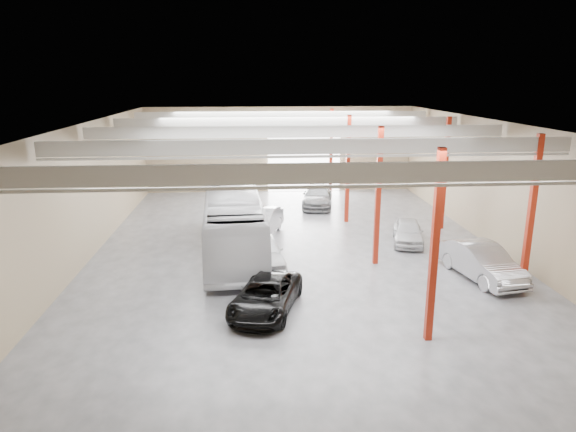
{
  "coord_description": "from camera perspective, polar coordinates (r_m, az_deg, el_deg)",
  "views": [
    {
      "loc": [
        -2.57,
        -26.48,
        9.18
      ],
      "look_at": [
        -0.58,
        -0.49,
        2.2
      ],
      "focal_mm": 32.0,
      "sensor_mm": 36.0,
      "label": 1
    }
  ],
  "objects": [
    {
      "name": "depot_shell",
      "position": [
        27.42,
        1.35,
        6.17
      ],
      "size": [
        22.12,
        32.12,
        7.06
      ],
      "color": "#4A4B50",
      "rests_on": "ground"
    },
    {
      "name": "coach_bus",
      "position": [
        27.92,
        -6.12,
        -0.53
      ],
      "size": [
        3.63,
        12.71,
        3.5
      ],
      "primitive_type": "imported",
      "rotation": [
        0.0,
        0.0,
        0.06
      ],
      "color": "silver",
      "rests_on": "ground"
    },
    {
      "name": "black_sedan",
      "position": [
        21.07,
        -2.48,
        -8.83
      ],
      "size": [
        3.57,
        5.31,
        1.35
      ],
      "primitive_type": "imported",
      "rotation": [
        0.0,
        0.0,
        -0.3
      ],
      "color": "black",
      "rests_on": "ground"
    },
    {
      "name": "car_row_a",
      "position": [
        25.87,
        -2.88,
        -3.91
      ],
      "size": [
        2.49,
        4.95,
        1.62
      ],
      "primitive_type": "imported",
      "rotation": [
        0.0,
        0.0,
        0.13
      ],
      "color": "silver",
      "rests_on": "ground"
    },
    {
      "name": "car_row_b",
      "position": [
        30.83,
        -3.15,
        -0.74
      ],
      "size": [
        3.2,
        5.36,
        1.67
      ],
      "primitive_type": "imported",
      "rotation": [
        0.0,
        0.0,
        -0.31
      ],
      "color": "silver",
      "rests_on": "ground"
    },
    {
      "name": "car_row_c",
      "position": [
        38.19,
        3.29,
        2.23
      ],
      "size": [
        2.94,
        5.51,
        1.52
      ],
      "primitive_type": "imported",
      "rotation": [
        0.0,
        0.0,
        -0.16
      ],
      "color": "slate",
      "rests_on": "ground"
    },
    {
      "name": "car_right_near",
      "position": [
        25.97,
        20.72,
        -4.77
      ],
      "size": [
        2.64,
        5.29,
        1.67
      ],
      "primitive_type": "imported",
      "rotation": [
        0.0,
        0.0,
        0.18
      ],
      "color": "#9D9DA1",
      "rests_on": "ground"
    },
    {
      "name": "car_right_far",
      "position": [
        30.31,
        13.19,
        -1.69
      ],
      "size": [
        2.54,
        4.29,
        1.37
      ],
      "primitive_type": "imported",
      "rotation": [
        0.0,
        0.0,
        -0.24
      ],
      "color": "silver",
      "rests_on": "ground"
    }
  ]
}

